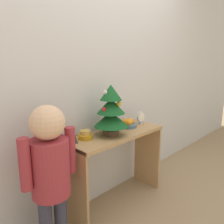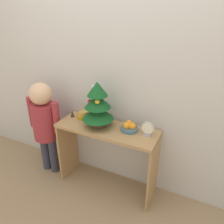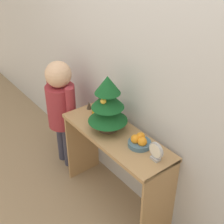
{
  "view_description": "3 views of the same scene",
  "coord_description": "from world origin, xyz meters",
  "views": [
    {
      "loc": [
        -1.38,
        -1.12,
        1.31
      ],
      "look_at": [
        -0.08,
        0.16,
        0.91
      ],
      "focal_mm": 35.0,
      "sensor_mm": 36.0,
      "label": 1
    },
    {
      "loc": [
        0.84,
        -1.42,
        1.71
      ],
      "look_at": [
        0.04,
        0.21,
        0.86
      ],
      "focal_mm": 35.0,
      "sensor_mm": 36.0,
      "label": 2
    },
    {
      "loc": [
        1.48,
        -1.0,
        2.05
      ],
      "look_at": [
        -0.01,
        0.15,
        0.9
      ],
      "focal_mm": 50.0,
      "sensor_mm": 36.0,
      "label": 3
    }
  ],
  "objects": [
    {
      "name": "child_figure",
      "position": [
        -0.71,
        0.11,
        0.66
      ],
      "size": [
        0.41,
        0.26,
        1.06
      ],
      "color": "#38384C",
      "rests_on": "ground_plane"
    },
    {
      "name": "fruit_bowl",
      "position": [
        0.21,
        0.22,
        0.74
      ],
      "size": [
        0.16,
        0.16,
        0.09
      ],
      "color": "#476B84",
      "rests_on": "console_table"
    },
    {
      "name": "console_table",
      "position": [
        0.0,
        0.18,
        0.53
      ],
      "size": [
        0.98,
        0.35,
        0.7
      ],
      "color": "tan",
      "rests_on": "ground_plane"
    },
    {
      "name": "figurine",
      "position": [
        -0.43,
        0.22,
        0.74
      ],
      "size": [
        0.04,
        0.04,
        0.07
      ],
      "color": "#382D23",
      "rests_on": "console_table"
    },
    {
      "name": "desk_clock",
      "position": [
        0.39,
        0.2,
        0.77
      ],
      "size": [
        0.12,
        0.04,
        0.14
      ],
      "color": "#B2B2B7",
      "rests_on": "console_table"
    },
    {
      "name": "ground_plane",
      "position": [
        0.0,
        0.0,
        0.0
      ],
      "size": [
        12.0,
        12.0,
        0.0
      ],
      "primitive_type": "plane",
      "color": "#997F60"
    },
    {
      "name": "back_wall",
      "position": [
        0.0,
        0.4,
        1.25
      ],
      "size": [
        7.0,
        0.05,
        2.5
      ],
      "primitive_type": "cube",
      "color": "silver",
      "rests_on": "ground_plane"
    },
    {
      "name": "singing_bowl",
      "position": [
        -0.31,
        0.25,
        0.74
      ],
      "size": [
        0.12,
        0.12,
        0.07
      ],
      "color": "#B78419",
      "rests_on": "console_table"
    },
    {
      "name": "mini_tree",
      "position": [
        -0.09,
        0.17,
        0.93
      ],
      "size": [
        0.3,
        0.3,
        0.44
      ],
      "color": "#4C3828",
      "rests_on": "console_table"
    }
  ]
}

